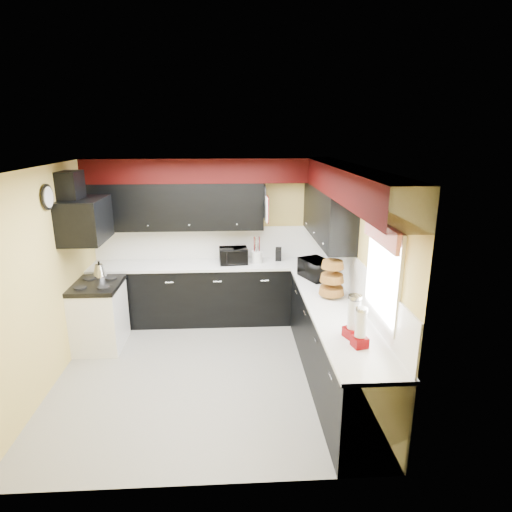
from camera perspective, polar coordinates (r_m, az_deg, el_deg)
The scene contains 35 objects.
ground at distance 5.55m, azimuth -6.43°, elevation -14.96°, with size 3.60×3.60×0.00m, color gray.
wall_back at distance 6.75m, azimuth -5.99°, elevation 2.30°, with size 3.60×0.06×2.50m, color #E0C666.
wall_right at distance 5.22m, azimuth 13.26°, elevation -2.25°, with size 0.06×3.60×2.50m, color #E0C666.
wall_left at distance 5.44m, azimuth -26.16°, elevation -2.76°, with size 0.06×3.60×2.50m, color #E0C666.
ceiling at distance 4.77m, azimuth -7.39°, elevation 11.69°, with size 3.60×3.60×0.06m, color white.
cab_back at distance 6.70m, azimuth -5.90°, elevation -4.97°, with size 3.60×0.60×0.90m, color black.
cab_right at distance 5.19m, azimuth 10.36°, elevation -11.80°, with size 0.60×3.00×0.90m, color black.
counter_back at distance 6.55m, azimuth -6.02°, elevation -1.14°, with size 3.62×0.64×0.04m, color white.
counter_right at distance 4.99m, azimuth 10.64°, elevation -7.03°, with size 0.64×3.02×0.04m, color white.
splash_back at distance 6.75m, azimuth -5.97°, elevation 1.79°, with size 3.60×0.02×0.50m, color white.
splash_right at distance 5.24m, azimuth 13.11°, elevation -2.87°, with size 0.02×3.60×0.50m, color white.
upper_back at distance 6.51m, azimuth -10.63°, elevation 6.54°, with size 2.60×0.35×0.70m, color black.
upper_right at distance 5.89m, azimuth 9.54°, elevation 5.58°, with size 0.35×1.80×0.70m, color black.
soffit_back at distance 6.39m, azimuth -6.34°, elevation 11.30°, with size 3.60×0.36×0.35m, color black.
soffit_right at distance 4.77m, azimuth 12.60°, elevation 9.33°, with size 0.36×3.24×0.35m, color black.
stove at distance 6.28m, azimuth -20.11°, elevation -7.63°, with size 0.60×0.75×0.86m, color white.
cooktop at distance 6.12m, azimuth -20.53°, elevation -3.68°, with size 0.62×0.77×0.06m, color black.
hood at distance 5.91m, azimuth -21.84°, elevation 4.47°, with size 0.50×0.78×0.55m, color black.
hood_duct at distance 5.89m, azimuth -23.49°, elevation 8.42°, with size 0.24×0.40×0.40m, color black.
window at distance 4.31m, azimuth 16.62°, elevation -2.25°, with size 0.03×0.86×0.96m, color white, non-canonical shape.
valance at distance 4.19m, azimuth 16.35°, elevation 2.92°, with size 0.04×0.88×0.20m, color red.
pan_top at distance 6.37m, azimuth 1.18°, elevation 8.43°, with size 0.03×0.22×0.40m, color black, non-canonical shape.
pan_mid at distance 6.28m, azimuth 1.26°, elevation 6.01°, with size 0.03×0.28×0.46m, color black, non-canonical shape.
pan_low at distance 6.54m, azimuth 1.08°, elevation 6.16°, with size 0.03×0.24×0.42m, color black, non-canonical shape.
cut_board at distance 6.16m, azimuth 1.44°, elevation 6.27°, with size 0.03×0.26×0.35m, color white.
baskets at distance 5.22m, azimuth 10.10°, elevation -2.88°, with size 0.27×0.27×0.50m, color brown, non-canonical shape.
clock at distance 5.46m, azimuth -26.06°, elevation 7.06°, with size 0.03×0.30×0.30m, color black, non-canonical shape.
deco_plate at distance 4.66m, azimuth 14.90°, elevation 8.09°, with size 0.03×0.24×0.24m, color white, non-canonical shape.
toaster_oven at distance 6.48m, azimuth -3.02°, elevation 0.03°, with size 0.42×0.35×0.24m, color black.
microwave at distance 5.88m, azimuth 8.02°, elevation -1.72°, with size 0.47×0.32×0.26m, color black.
utensil_crock at distance 6.51m, azimuth 0.11°, elevation -0.12°, with size 0.17×0.17×0.18m, color silver.
knife_block at distance 6.62m, azimuth 3.00°, elevation 0.21°, with size 0.09×0.13×0.20m, color black.
kettle at distance 6.36m, azimuth -20.14°, elevation -1.79°, with size 0.19×0.19×0.17m, color #B3B2B7, non-canonical shape.
dispenser_a at distance 4.26m, azimuth 12.91°, elevation -8.00°, with size 0.15×0.15×0.42m, color #5F0010, non-canonical shape.
dispenser_b at distance 4.11m, azimuth 13.76°, elevation -9.47°, with size 0.13×0.13×0.36m, color #650B0C, non-canonical shape.
Camera 1 is at (0.33, -4.74, 2.87)m, focal length 30.00 mm.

